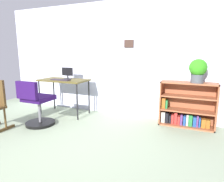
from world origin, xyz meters
TOP-DOWN VIEW (x-y plane):
  - ground_plane at (0.00, 0.00)m, footprint 6.24×6.24m
  - wall_back at (0.00, 2.15)m, footprint 5.20×0.12m
  - desk at (-0.89, 1.67)m, footprint 1.01×0.54m
  - monitor at (-0.85, 1.76)m, footprint 0.26×0.18m
  - keyboard at (-0.87, 1.54)m, footprint 0.42×0.12m
  - office_chair at (-0.91, 0.89)m, footprint 0.52×0.55m
  - bookshelf_low at (1.53, 1.95)m, footprint 0.93×0.30m
  - potted_plant_on_shelf at (1.67, 1.90)m, footprint 0.29×0.29m

SIDE VIEW (x-z plane):
  - ground_plane at x=0.00m, z-range 0.00..0.00m
  - bookshelf_low at x=1.53m, z-range -0.05..0.74m
  - office_chair at x=-0.91m, z-range -0.05..0.78m
  - desk at x=-0.89m, z-range 0.31..1.05m
  - keyboard at x=-0.87m, z-range 0.75..0.76m
  - monitor at x=-0.85m, z-range 0.74..0.98m
  - potted_plant_on_shelf at x=1.67m, z-range 0.82..1.21m
  - wall_back at x=0.00m, z-range 0.00..2.31m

